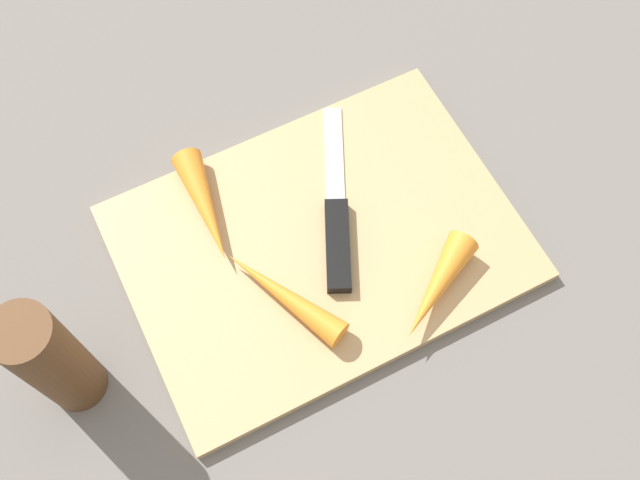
# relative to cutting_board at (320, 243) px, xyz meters

# --- Properties ---
(ground_plane) EXTENTS (1.40, 1.40, 0.00)m
(ground_plane) POSITION_rel_cutting_board_xyz_m (0.00, 0.00, -0.01)
(ground_plane) COLOR slate
(cutting_board) EXTENTS (0.36, 0.26, 0.01)m
(cutting_board) POSITION_rel_cutting_board_xyz_m (0.00, 0.00, 0.00)
(cutting_board) COLOR tan
(cutting_board) RESTS_ON ground_plane
(knife) EXTENTS (0.10, 0.19, 0.01)m
(knife) POSITION_rel_cutting_board_xyz_m (-0.02, 0.00, 0.01)
(knife) COLOR #B7B7BC
(knife) RESTS_ON cutting_board
(carrot_shortest) EXTENTS (0.11, 0.08, 0.03)m
(carrot_shortest) POSITION_rel_cutting_board_xyz_m (-0.07, 0.09, 0.02)
(carrot_shortest) COLOR orange
(carrot_shortest) RESTS_ON cutting_board
(carrot_longest) EXTENTS (0.08, 0.12, 0.03)m
(carrot_longest) POSITION_rel_cutting_board_xyz_m (0.06, 0.04, 0.02)
(carrot_longest) COLOR orange
(carrot_longest) RESTS_ON cutting_board
(carrot_medium) EXTENTS (0.04, 0.12, 0.03)m
(carrot_medium) POSITION_rel_cutting_board_xyz_m (0.08, -0.07, 0.02)
(carrot_medium) COLOR orange
(carrot_medium) RESTS_ON cutting_board
(pepper_grinder) EXTENTS (0.05, 0.05, 0.15)m
(pepper_grinder) POSITION_rel_cutting_board_xyz_m (0.25, 0.02, 0.07)
(pepper_grinder) COLOR brown
(pepper_grinder) RESTS_ON ground_plane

